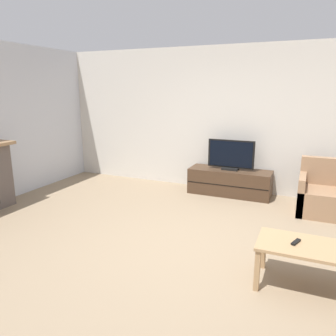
% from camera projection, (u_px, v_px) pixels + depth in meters
% --- Properties ---
extents(ground_plane, '(24.00, 24.00, 0.00)m').
position_uv_depth(ground_plane, '(181.00, 250.00, 3.99)').
color(ground_plane, '#89755B').
extents(wall_back, '(12.00, 0.06, 2.70)m').
position_uv_depth(wall_back, '(235.00, 120.00, 6.11)').
color(wall_back, beige).
rests_on(wall_back, ground).
extents(tv_stand, '(1.49, 0.52, 0.47)m').
position_uv_depth(tv_stand, '(230.00, 182.00, 6.07)').
color(tv_stand, '#422D1E').
rests_on(tv_stand, ground).
extents(tv, '(0.85, 0.18, 0.55)m').
position_uv_depth(tv, '(231.00, 156.00, 5.95)').
color(tv, black).
rests_on(tv, tv_stand).
extents(armchair, '(0.70, 0.76, 0.84)m').
position_uv_depth(armchair, '(322.00, 196.00, 5.15)').
color(armchair, '#937051').
rests_on(armchair, ground).
extents(coffee_table, '(0.93, 0.54, 0.46)m').
position_uv_depth(coffee_table, '(307.00, 251.00, 3.15)').
color(coffee_table, '#A37F56').
rests_on(coffee_table, ground).
extents(remote, '(0.09, 0.15, 0.02)m').
position_uv_depth(remote, '(296.00, 242.00, 3.18)').
color(remote, black).
rests_on(remote, coffee_table).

